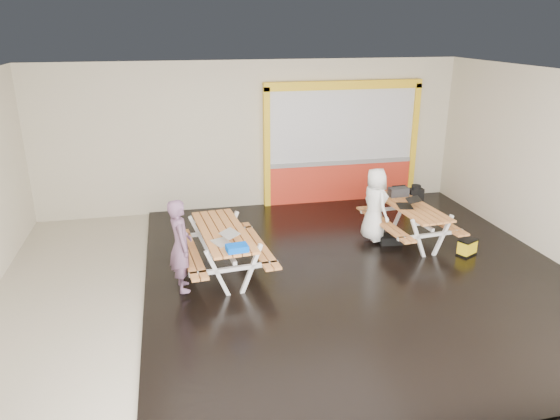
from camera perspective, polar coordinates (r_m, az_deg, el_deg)
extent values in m
cube|color=#BAB09D|center=(9.28, 1.18, -7.69)|extent=(10.00, 8.00, 0.01)
cube|color=white|center=(8.28, 1.36, 14.44)|extent=(10.00, 8.00, 0.01)
cube|color=beige|center=(12.43, -3.05, 7.99)|extent=(10.00, 0.01, 3.50)
cube|color=beige|center=(5.11, 11.88, -10.22)|extent=(10.00, 0.01, 3.50)
cube|color=beige|center=(10.89, 27.90, 4.03)|extent=(0.01, 8.00, 3.50)
cube|color=black|center=(9.60, 8.51, -6.73)|extent=(7.50, 7.98, 0.05)
cube|color=red|center=(13.18, 6.59, 2.96)|extent=(3.60, 0.12, 1.00)
cube|color=gray|center=(13.04, 6.68, 5.19)|extent=(3.60, 0.14, 0.10)
cube|color=silver|center=(12.86, 6.83, 9.13)|extent=(3.60, 0.08, 1.72)
cube|color=yellow|center=(12.47, -1.45, 6.63)|extent=(0.14, 0.16, 2.90)
cube|color=yellow|center=(13.65, 14.29, 7.18)|extent=(0.14, 0.16, 2.90)
cube|color=yellow|center=(12.70, 7.04, 13.37)|extent=(3.88, 0.16, 0.20)
cube|color=#D1813F|center=(9.12, -8.12, -2.56)|extent=(0.35, 2.17, 0.04)
cube|color=#D1813F|center=(9.15, -7.17, -2.45)|extent=(0.35, 2.17, 0.04)
cube|color=#D1813F|center=(9.17, -6.23, -2.35)|extent=(0.35, 2.17, 0.04)
cube|color=#D1813F|center=(9.20, -5.30, -2.24)|extent=(0.35, 2.17, 0.04)
cube|color=#D1813F|center=(9.23, -4.37, -2.13)|extent=(0.35, 2.17, 0.04)
cube|color=white|center=(8.54, -6.83, -6.92)|extent=(0.40, 0.11, 0.87)
cube|color=white|center=(8.65, -3.16, -6.44)|extent=(0.40, 0.11, 0.87)
cube|color=white|center=(8.57, -4.99, -6.39)|extent=(1.48, 0.21, 0.06)
cube|color=white|center=(8.45, -5.05, -4.68)|extent=(0.73, 0.14, 0.06)
cube|color=white|center=(10.02, -8.71, -2.88)|extent=(0.40, 0.11, 0.87)
cube|color=white|center=(10.11, -5.57, -2.52)|extent=(0.40, 0.11, 0.87)
cube|color=white|center=(10.05, -7.15, -2.44)|extent=(1.48, 0.21, 0.06)
cube|color=white|center=(9.94, -7.21, -0.94)|extent=(0.73, 0.14, 0.06)
cube|color=white|center=(9.25, -6.18, -3.59)|extent=(0.24, 1.77, 0.06)
cube|color=#D1813F|center=(9.20, -10.24, -4.68)|extent=(0.35, 2.16, 0.04)
cube|color=#D1813F|center=(9.22, -9.34, -4.57)|extent=(0.35, 2.16, 0.04)
cube|color=#D1813F|center=(9.41, -3.05, -3.82)|extent=(0.35, 2.16, 0.04)
cube|color=#D1813F|center=(9.44, -2.19, -3.72)|extent=(0.35, 2.16, 0.04)
cube|color=#D1813F|center=(10.68, 12.70, 0.26)|extent=(0.31, 2.06, 0.04)
cube|color=#D1813F|center=(10.75, 13.38, 0.34)|extent=(0.31, 2.06, 0.04)
cube|color=#D1813F|center=(10.82, 14.05, 0.42)|extent=(0.31, 2.06, 0.04)
cube|color=#D1813F|center=(10.90, 14.71, 0.49)|extent=(0.31, 2.06, 0.04)
cube|color=#D1813F|center=(10.97, 15.36, 0.56)|extent=(0.31, 2.06, 0.04)
cube|color=white|center=(10.20, 14.82, -3.05)|extent=(0.38, 0.10, 0.82)
cube|color=white|center=(10.48, 17.31, -2.68)|extent=(0.38, 0.10, 0.82)
cube|color=white|center=(10.32, 16.11, -2.62)|extent=(1.41, 0.19, 0.06)
cube|color=white|center=(10.22, 16.25, -1.24)|extent=(0.70, 0.12, 0.06)
cube|color=white|center=(11.45, 10.77, -0.21)|extent=(0.38, 0.10, 0.82)
cube|color=white|center=(11.70, 13.08, 0.06)|extent=(0.38, 0.10, 0.82)
cube|color=white|center=(11.56, 11.95, 0.14)|extent=(1.41, 0.19, 0.06)
cube|color=white|center=(11.47, 12.05, 1.40)|extent=(0.70, 0.12, 0.06)
cube|color=white|center=(10.89, 13.96, -0.61)|extent=(0.21, 1.68, 0.06)
cube|color=#D1813F|center=(10.62, 10.97, -1.49)|extent=(0.31, 2.06, 0.04)
cube|color=#D1813F|center=(10.68, 11.63, -1.40)|extent=(0.31, 2.06, 0.04)
cube|color=#D1813F|center=(11.18, 16.10, -0.83)|extent=(0.31, 2.06, 0.04)
cube|color=#D1813F|center=(11.25, 16.69, -0.76)|extent=(0.31, 2.06, 0.04)
imported|color=#674863|center=(8.56, -10.78, -3.81)|extent=(0.44, 0.61, 1.55)
imported|color=white|center=(10.60, 10.31, 0.61)|extent=(0.59, 0.80, 1.48)
cube|color=silver|center=(8.65, -6.40, -3.54)|extent=(0.36, 0.42, 0.02)
cube|color=silver|center=(8.66, -5.54, -2.57)|extent=(0.34, 0.41, 0.07)
cube|color=silver|center=(8.66, -5.57, -2.58)|extent=(0.30, 0.36, 0.06)
cube|color=black|center=(10.71, 13.43, 0.44)|extent=(0.34, 0.43, 0.02)
cube|color=black|center=(10.71, 14.36, 1.11)|extent=(0.32, 0.42, 0.07)
cube|color=silver|center=(10.71, 14.33, 1.11)|extent=(0.28, 0.37, 0.06)
cube|color=blue|center=(8.31, -4.70, -4.15)|extent=(0.36, 0.27, 0.10)
cube|color=black|center=(11.30, 12.78, 1.94)|extent=(0.42, 0.22, 0.19)
cylinder|color=black|center=(11.26, 12.83, 2.59)|extent=(0.31, 0.04, 0.02)
cube|color=black|center=(11.62, 14.51, 1.23)|extent=(0.32, 0.21, 0.44)
cylinder|color=black|center=(11.54, 14.61, 2.38)|extent=(0.21, 0.21, 0.11)
cube|color=black|center=(10.86, 11.92, -3.11)|extent=(0.48, 0.38, 0.17)
cube|color=black|center=(10.75, 19.65, -4.51)|extent=(0.43, 0.38, 0.04)
cube|color=yellow|center=(10.69, 19.73, -3.84)|extent=(0.41, 0.35, 0.27)
cube|color=black|center=(10.64, 19.82, -3.11)|extent=(0.43, 0.38, 0.03)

